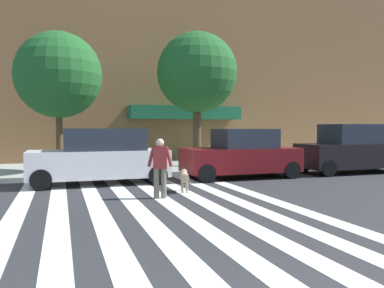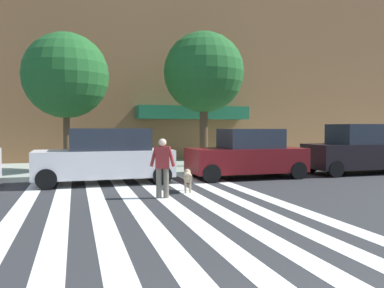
% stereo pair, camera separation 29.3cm
% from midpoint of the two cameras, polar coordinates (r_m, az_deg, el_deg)
% --- Properties ---
extents(ground_plane, '(160.00, 160.00, 0.00)m').
position_cam_midpoint_polar(ground_plane, '(9.28, -2.19, -9.69)').
color(ground_plane, '#2B2B2D').
extents(sidewalk_far, '(80.00, 6.00, 0.15)m').
position_cam_midpoint_polar(sidewalk_far, '(18.55, -10.50, -3.42)').
color(sidewalk_far, '#949E90').
rests_on(sidewalk_far, ground_plane).
extents(crosswalk_stripes, '(6.75, 12.53, 0.01)m').
position_cam_midpoint_polar(crosswalk_stripes, '(9.16, -5.33, -9.85)').
color(crosswalk_stripes, silver).
rests_on(crosswalk_stripes, ground_plane).
extents(parked_car_behind_first, '(4.68, 1.96, 1.91)m').
position_cam_midpoint_polar(parked_car_behind_first, '(13.93, -13.67, -1.84)').
color(parked_car_behind_first, silver).
rests_on(parked_car_behind_first, ground_plane).
extents(parked_car_third_in_line, '(4.42, 2.01, 1.89)m').
position_cam_midpoint_polar(parked_car_third_in_line, '(15.32, 6.61, -1.54)').
color(parked_car_third_in_line, maroon).
rests_on(parked_car_third_in_line, ground_plane).
extents(parked_car_fourth_in_line, '(4.85, 1.92, 2.08)m').
position_cam_midpoint_polar(parked_car_fourth_in_line, '(18.23, 22.07, -0.70)').
color(parked_car_fourth_in_line, black).
rests_on(parked_car_fourth_in_line, ground_plane).
extents(street_tree_nearest, '(3.46, 3.46, 5.63)m').
position_cam_midpoint_polar(street_tree_nearest, '(16.95, -19.22, 9.37)').
color(street_tree_nearest, '#4C3823').
rests_on(street_tree_nearest, sidewalk_far).
extents(street_tree_middle, '(3.73, 3.73, 6.22)m').
position_cam_midpoint_polar(street_tree_middle, '(18.58, 0.27, 10.25)').
color(street_tree_middle, '#4C3823').
rests_on(street_tree_middle, sidewalk_far).
extents(pedestrian_dog_walker, '(0.70, 0.33, 1.64)m').
position_cam_midpoint_polar(pedestrian_dog_walker, '(10.86, -5.42, -2.99)').
color(pedestrian_dog_walker, '#6B6051').
rests_on(pedestrian_dog_walker, ground_plane).
extents(dog_on_leash, '(0.44, 1.07, 0.65)m').
position_cam_midpoint_polar(dog_on_leash, '(11.96, -1.82, -4.80)').
color(dog_on_leash, tan).
rests_on(dog_on_leash, ground_plane).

